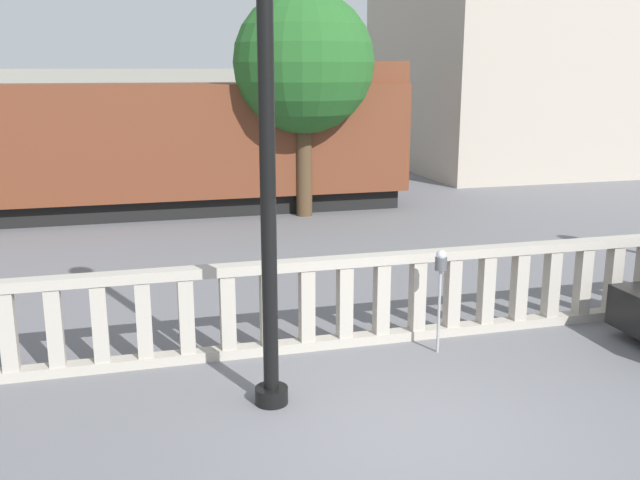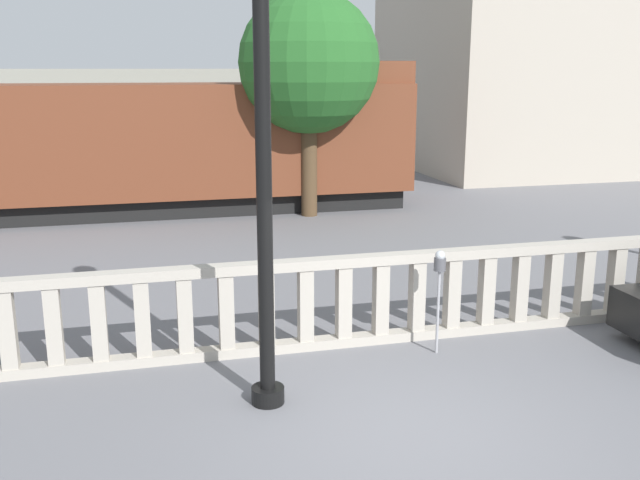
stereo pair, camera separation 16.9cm
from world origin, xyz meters
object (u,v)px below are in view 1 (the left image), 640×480
Objects in this scene: train_near at (41,149)px; train_far at (144,111)px; parking_meter at (441,271)px; lamppost at (267,135)px; tree_left at (304,63)px.

train_near is 13.84m from train_far.
train_near is (-6.24, 11.35, 0.66)m from parking_meter.
lamppost is at bearing -88.64° from train_far.
train_near is at bearing -102.76° from train_far.
train_far is (-3.19, 24.85, 0.83)m from parking_meter.
lamppost reaches higher than train_far.
tree_left is (3.09, 10.74, 0.83)m from lamppost.
train_far is 15.61m from tree_left.
tree_left reaches higher than train_far.
lamppost is 0.96× the size of tree_left.
parking_meter is 10.23m from tree_left.
parking_meter is 25.07m from train_far.
train_near reaches higher than parking_meter.
train_near is 7.26m from tree_left.
train_far is 4.55× the size of tree_left.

